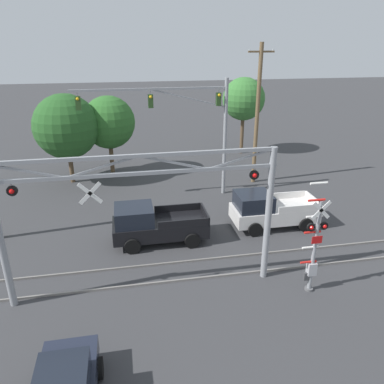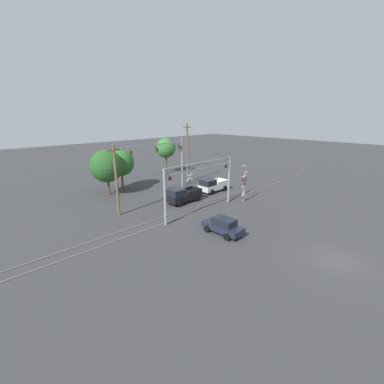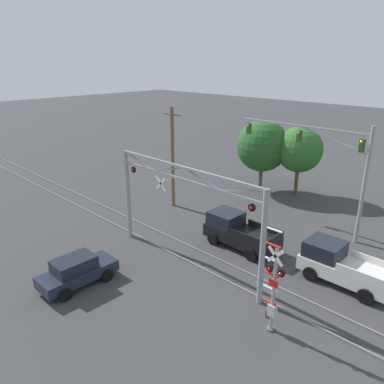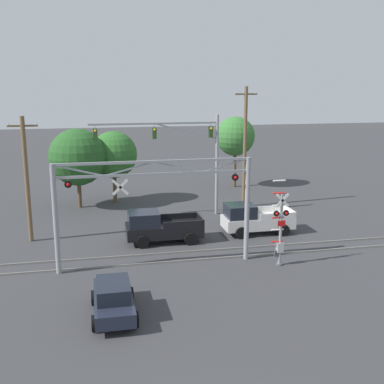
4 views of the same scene
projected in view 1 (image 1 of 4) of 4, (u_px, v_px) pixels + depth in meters
name	position (u px, v px, depth m)	size (l,w,h in m)	color
rail_track_near	(145.00, 284.00, 16.10)	(80.00, 0.08, 0.10)	gray
rail_track_far	(143.00, 266.00, 17.41)	(80.00, 0.08, 0.10)	gray
crossing_gantry	(141.00, 205.00, 14.39)	(10.77, 0.30, 5.96)	gray
crossing_signal_mast	(314.00, 249.00, 15.07)	(0.98, 0.35, 4.89)	gray
traffic_signal_span	(191.00, 118.00, 23.48)	(9.60, 0.39, 7.67)	gray
pickup_truck_lead	(154.00, 224.00, 19.28)	(4.84, 2.26, 2.05)	black
pickup_truck_following	(269.00, 210.00, 20.90)	(4.72, 2.26, 2.05)	silver
utility_pole_right	(257.00, 114.00, 26.01)	(1.80, 0.28, 9.69)	brown
background_tree_beyond_span	(109.00, 122.00, 27.95)	(3.93, 3.93, 6.05)	brown
background_tree_far_left_verge	(66.00, 127.00, 26.29)	(4.57, 4.57, 6.44)	brown
background_tree_far_right_verge	(244.00, 99.00, 33.11)	(3.76, 3.76, 6.83)	brown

